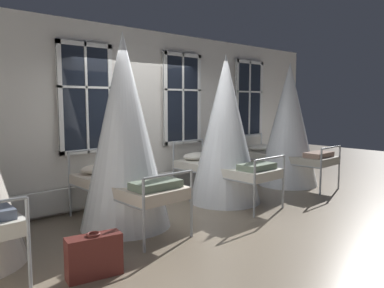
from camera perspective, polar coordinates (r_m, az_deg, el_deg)
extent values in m
plane|color=gray|center=(6.25, -1.56, -10.30)|extent=(20.87, 20.87, 0.00)
cube|color=silver|center=(7.02, -8.43, 4.30)|extent=(10.24, 0.10, 3.10)
cube|color=black|center=(6.40, -15.66, 6.63)|extent=(0.95, 0.02, 1.79)
cube|color=silver|center=(6.45, -15.43, -1.02)|extent=(0.95, 0.06, 0.07)
cube|color=silver|center=(6.46, -15.89, 14.27)|extent=(0.95, 0.06, 0.07)
cube|color=silver|center=(6.21, -19.29, 6.53)|extent=(0.07, 0.06, 1.79)
cube|color=silver|center=(6.61, -12.24, 6.71)|extent=(0.07, 0.06, 1.79)
cube|color=silver|center=(6.40, -15.66, 6.63)|extent=(0.04, 0.06, 1.79)
cube|color=silver|center=(6.40, -15.71, 8.23)|extent=(0.95, 0.06, 0.04)
cube|color=black|center=(7.55, -1.44, 6.79)|extent=(0.95, 0.02, 1.79)
cube|color=silver|center=(7.59, -1.42, 0.29)|extent=(0.95, 0.06, 0.07)
cube|color=silver|center=(7.60, -1.45, 13.29)|extent=(0.95, 0.06, 0.07)
cube|color=silver|center=(7.27, -4.07, 6.80)|extent=(0.07, 0.06, 1.79)
cube|color=silver|center=(7.84, 1.01, 6.78)|extent=(0.07, 0.06, 1.79)
cube|color=silver|center=(7.55, -1.44, 6.79)|extent=(0.04, 0.06, 1.79)
cube|color=silver|center=(7.55, -1.44, 8.15)|extent=(0.95, 0.06, 0.04)
cube|color=black|center=(9.03, 8.59, 6.66)|extent=(0.95, 0.02, 1.79)
cube|color=silver|center=(9.06, 8.50, 1.22)|extent=(0.95, 0.06, 0.07)
cube|color=silver|center=(9.07, 8.69, 12.10)|extent=(0.95, 0.06, 0.07)
cube|color=silver|center=(8.69, 6.75, 6.70)|extent=(0.07, 0.06, 1.79)
cube|color=silver|center=(9.37, 10.30, 6.62)|extent=(0.07, 0.06, 1.79)
cube|color=silver|center=(9.03, 8.59, 6.66)|extent=(0.04, 0.06, 1.79)
cube|color=silver|center=(9.03, 8.61, 7.80)|extent=(0.95, 0.06, 0.04)
cube|color=silver|center=(7.08, -7.67, -6.29)|extent=(6.78, 0.10, 0.36)
cylinder|color=#9EA3A8|center=(4.07, -23.40, -13.53)|extent=(0.04, 0.04, 0.90)
cylinder|color=#9EA3A8|center=(4.95, -26.87, -9.24)|extent=(0.09, 1.97, 0.03)
cylinder|color=#9EA3A8|center=(6.24, -17.98, -5.80)|extent=(0.04, 0.04, 1.03)
cylinder|color=#9EA3A8|center=(6.59, -11.86, -4.97)|extent=(0.04, 0.04, 1.03)
cylinder|color=#9EA3A8|center=(4.60, -7.28, -10.72)|extent=(0.04, 0.04, 0.90)
cylinder|color=#9EA3A8|center=(5.07, -0.08, -9.04)|extent=(0.04, 0.04, 0.90)
cylinder|color=#9EA3A8|center=(5.38, -13.49, -7.50)|extent=(0.06, 1.97, 0.03)
cylinder|color=#9EA3A8|center=(5.79, -6.78, -6.39)|extent=(0.06, 1.97, 0.03)
cylinder|color=#9EA3A8|center=(6.32, -14.97, -0.83)|extent=(0.77, 0.04, 0.03)
cylinder|color=#9EA3A8|center=(4.72, -3.54, -4.64)|extent=(0.77, 0.04, 0.03)
cube|color=beige|center=(5.56, -10.02, -6.16)|extent=(0.82, 2.00, 0.15)
ellipsoid|color=beige|center=(6.16, -13.84, -3.63)|extent=(0.60, 0.41, 0.14)
cube|color=slate|center=(4.95, -5.45, -6.13)|extent=(0.65, 0.37, 0.10)
cone|color=white|center=(5.44, -10.18, 1.95)|extent=(1.29, 1.29, 2.77)
cylinder|color=#9EA3A8|center=(7.32, -2.80, -3.72)|extent=(0.04, 0.04, 1.03)
cylinder|color=#9EA3A8|center=(7.83, 1.58, -3.05)|extent=(0.04, 0.04, 1.03)
cylinder|color=#9EA3A8|center=(5.98, 9.40, -6.74)|extent=(0.04, 0.04, 0.90)
cylinder|color=#9EA3A8|center=(6.59, 13.59, -5.60)|extent=(0.04, 0.04, 0.90)
cylinder|color=#9EA3A8|center=(6.60, 2.67, -4.76)|extent=(0.04, 1.97, 0.03)
cylinder|color=#9EA3A8|center=(7.16, 7.06, -3.92)|extent=(0.04, 1.97, 0.03)
cylinder|color=#9EA3A8|center=(7.50, -0.54, 0.49)|extent=(0.77, 0.04, 0.03)
cylinder|color=#9EA3A8|center=(6.20, 11.69, -2.10)|extent=(0.77, 0.04, 0.03)
cube|color=silver|center=(6.86, 4.96, -3.69)|extent=(0.80, 1.99, 0.15)
ellipsoid|color=silver|center=(7.36, 0.71, -1.82)|extent=(0.60, 0.40, 0.14)
cube|color=slate|center=(6.38, 9.77, -3.37)|extent=(0.64, 0.36, 0.10)
cone|color=white|center=(6.77, 5.02, 2.28)|extent=(1.29, 1.29, 2.63)
cylinder|color=#9EA3A8|center=(8.76, 7.38, -2.09)|extent=(0.04, 0.04, 1.03)
cylinder|color=#9EA3A8|center=(9.37, 10.37, -1.59)|extent=(0.04, 0.04, 1.03)
cylinder|color=#9EA3A8|center=(7.70, 18.84, -4.04)|extent=(0.04, 0.04, 0.90)
cylinder|color=#9EA3A8|center=(8.39, 21.30, -3.30)|extent=(0.04, 0.04, 0.90)
cylinder|color=#9EA3A8|center=(8.18, 12.74, -2.73)|extent=(0.08, 1.97, 0.03)
cylinder|color=#9EA3A8|center=(8.83, 15.53, -2.15)|extent=(0.08, 1.97, 0.03)
cylinder|color=#9EA3A8|center=(9.00, 8.98, 1.40)|extent=(0.77, 0.05, 0.03)
cylinder|color=#9EA3A8|center=(7.98, 20.25, -0.49)|extent=(0.77, 0.05, 0.03)
cube|color=#B7B2A3|center=(8.49, 14.21, -1.92)|extent=(0.84, 2.01, 0.15)
ellipsoid|color=silver|center=(8.89, 10.18, -0.50)|extent=(0.61, 0.41, 0.14)
cube|color=gray|center=(8.12, 18.56, -1.53)|extent=(0.65, 0.38, 0.10)
cone|color=white|center=(8.42, 14.34, 2.93)|extent=(1.29, 1.29, 2.64)
cube|color=#5B231E|center=(4.17, -14.55, -16.05)|extent=(0.59, 0.30, 0.44)
cube|color=tan|center=(4.26, -14.98, -15.55)|extent=(0.50, 0.11, 0.03)
torus|color=#5B231E|center=(4.08, -14.64, -13.00)|extent=(0.17, 0.17, 0.02)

